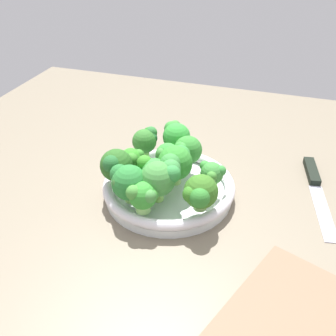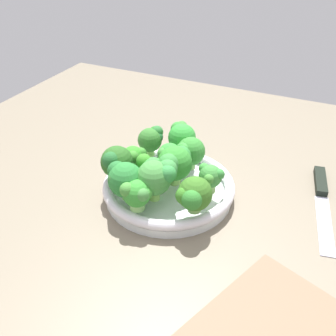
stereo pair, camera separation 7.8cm
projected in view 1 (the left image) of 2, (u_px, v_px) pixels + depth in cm
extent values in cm
cube|color=#746956|center=(163.00, 212.00, 79.16)|extent=(130.00, 130.00, 2.50)
cylinder|color=white|center=(168.00, 192.00, 81.17)|extent=(25.40, 25.40, 1.68)
torus|color=silver|center=(168.00, 185.00, 80.15)|extent=(26.46, 26.46, 2.05)
cylinder|color=#84B85E|center=(200.00, 204.00, 71.87)|extent=(2.40, 2.40, 1.72)
sphere|color=#356C21|center=(201.00, 192.00, 70.29)|extent=(6.20, 6.20, 6.20)
sphere|color=#2E792A|center=(200.00, 198.00, 67.89)|extent=(3.58, 3.58, 3.58)
sphere|color=#337621|center=(191.00, 194.00, 68.92)|extent=(3.03, 3.03, 3.03)
cylinder|color=#83BC5D|center=(130.00, 196.00, 73.59)|extent=(1.93, 1.93, 2.00)
sphere|color=#287831|center=(129.00, 183.00, 71.88)|extent=(6.56, 6.56, 6.56)
sphere|color=#356F2F|center=(120.00, 182.00, 70.70)|extent=(2.66, 2.66, 2.66)
sphere|color=#246C2E|center=(120.00, 174.00, 72.39)|extent=(3.66, 3.66, 3.66)
sphere|color=#347520|center=(120.00, 176.00, 72.77)|extent=(3.62, 3.62, 3.62)
cylinder|color=#7CC45F|center=(188.00, 162.00, 83.29)|extent=(2.02, 2.02, 2.16)
sphere|color=#32822F|center=(188.00, 150.00, 81.65)|extent=(5.85, 5.85, 5.85)
sphere|color=#338331|center=(180.00, 148.00, 79.91)|extent=(2.61, 2.61, 2.61)
sphere|color=#398F38|center=(182.00, 148.00, 79.75)|extent=(2.48, 2.48, 2.48)
cylinder|color=#86B85D|center=(211.00, 184.00, 76.87)|extent=(2.32, 2.32, 2.03)
sphere|color=#3B8538|center=(212.00, 173.00, 75.52)|extent=(4.43, 4.43, 4.43)
sphere|color=#3F8432|center=(212.00, 176.00, 73.65)|extent=(1.98, 1.98, 1.98)
sphere|color=#398F37|center=(205.00, 166.00, 75.99)|extent=(2.00, 2.00, 2.00)
sphere|color=#368638|center=(221.00, 171.00, 74.81)|extent=(2.09, 2.09, 2.09)
cylinder|color=#81AF53|center=(175.00, 177.00, 78.55)|extent=(2.53, 2.53, 2.30)
sphere|color=#30862D|center=(175.00, 163.00, 76.71)|extent=(6.76, 6.76, 6.76)
sphere|color=#378339|center=(170.00, 164.00, 74.11)|extent=(4.00, 4.00, 4.00)
sphere|color=#318937|center=(181.00, 155.00, 77.53)|extent=(3.90, 3.90, 3.90)
sphere|color=#3C8733|center=(180.00, 154.00, 77.73)|extent=(2.83, 2.83, 2.83)
cylinder|color=#84C759|center=(145.00, 152.00, 86.79)|extent=(1.88, 1.88, 2.04)
sphere|color=#32702A|center=(144.00, 141.00, 85.30)|extent=(5.22, 5.22, 5.22)
sphere|color=#2D7132|center=(151.00, 133.00, 85.61)|extent=(2.71, 2.71, 2.71)
sphere|color=#216E1F|center=(149.00, 133.00, 85.70)|extent=(2.60, 2.60, 2.60)
sphere|color=#266632|center=(151.00, 138.00, 85.49)|extent=(2.86, 2.86, 2.86)
cylinder|color=#79C256|center=(132.00, 169.00, 81.06)|extent=(2.57, 2.57, 2.06)
sphere|color=#348B28|center=(131.00, 159.00, 79.70)|extent=(4.48, 4.48, 4.48)
sphere|color=#35832A|center=(125.00, 160.00, 77.83)|extent=(2.40, 2.40, 2.40)
sphere|color=#397F2B|center=(132.00, 159.00, 77.90)|extent=(2.59, 2.59, 2.59)
sphere|color=#39862D|center=(139.00, 155.00, 79.88)|extent=(2.29, 2.29, 2.29)
cylinder|color=#88C66B|center=(143.00, 207.00, 71.32)|extent=(2.74, 2.74, 1.73)
sphere|color=#338D2E|center=(143.00, 195.00, 69.94)|extent=(5.05, 5.05, 5.05)
sphere|color=green|center=(153.00, 195.00, 69.68)|extent=(2.53, 2.53, 2.53)
sphere|color=#418935|center=(133.00, 193.00, 68.71)|extent=(2.72, 2.72, 2.72)
sphere|color=#41863B|center=(152.00, 197.00, 68.45)|extent=(2.51, 2.51, 2.51)
cylinder|color=#75B84D|center=(176.00, 150.00, 87.00)|extent=(2.73, 2.73, 2.63)
sphere|color=green|center=(177.00, 137.00, 85.22)|extent=(5.94, 5.94, 5.94)
sphere|color=#328531|center=(171.00, 129.00, 86.38)|extent=(3.22, 3.22, 3.22)
sphere|color=#408239|center=(175.00, 126.00, 86.41)|extent=(2.42, 2.42, 2.42)
cylinder|color=#86C464|center=(118.00, 179.00, 78.30)|extent=(2.26, 2.26, 2.15)
sphere|color=#285C20|center=(117.00, 165.00, 76.57)|extent=(6.36, 6.36, 6.36)
sphere|color=#22611F|center=(124.00, 159.00, 77.38)|extent=(2.71, 2.71, 2.71)
sphere|color=#23612B|center=(112.00, 164.00, 74.36)|extent=(3.38, 3.38, 3.38)
cylinder|color=#7FBF4F|center=(161.00, 194.00, 73.62)|extent=(2.03, 2.03, 2.58)
sphere|color=#40883B|center=(160.00, 179.00, 71.76)|extent=(6.50, 6.50, 6.50)
sphere|color=#39873D|center=(171.00, 169.00, 71.96)|extent=(3.70, 3.70, 3.70)
sphere|color=#3A8935|center=(170.00, 174.00, 71.60)|extent=(3.77, 3.77, 3.77)
sphere|color=#348A3F|center=(172.00, 174.00, 70.95)|extent=(3.29, 3.29, 3.29)
cylinder|color=#8CD066|center=(168.00, 167.00, 81.75)|extent=(1.89, 1.89, 2.21)
sphere|color=#338733|center=(168.00, 155.00, 80.24)|extent=(5.06, 5.06, 5.06)
sphere|color=#3E8337|center=(162.00, 154.00, 78.99)|extent=(2.33, 2.33, 2.33)
sphere|color=#358B3A|center=(170.00, 158.00, 78.77)|extent=(2.11, 2.11, 2.11)
cylinder|color=#89B157|center=(155.00, 184.00, 76.91)|extent=(2.47, 2.47, 2.06)
sphere|color=#388A3A|center=(154.00, 172.00, 75.40)|extent=(5.26, 5.26, 5.26)
sphere|color=#2E812E|center=(147.00, 168.00, 75.83)|extent=(3.15, 3.15, 3.15)
sphere|color=#368826|center=(145.00, 163.00, 75.40)|extent=(2.98, 2.98, 2.98)
sphere|color=#2A8C38|center=(147.00, 175.00, 74.09)|extent=(2.53, 2.53, 2.53)
cube|color=silver|center=(323.00, 212.00, 77.02)|extent=(17.19, 5.74, 0.40)
cube|color=black|center=(312.00, 171.00, 87.74)|extent=(9.84, 3.96, 1.50)
cube|color=#7E5E47|center=(290.00, 324.00, 55.57)|extent=(28.57, 24.62, 1.60)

